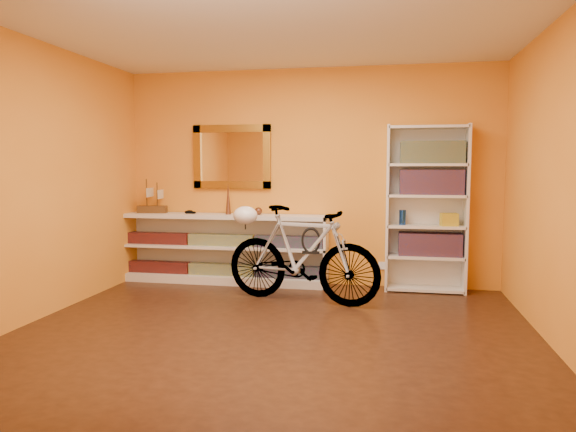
% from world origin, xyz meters
% --- Properties ---
extents(floor, '(4.50, 4.00, 0.01)m').
position_xyz_m(floor, '(0.00, 0.00, -0.01)').
color(floor, black).
rests_on(floor, ground).
extents(ceiling, '(4.50, 4.00, 0.01)m').
position_xyz_m(ceiling, '(0.00, 0.00, 2.60)').
color(ceiling, silver).
rests_on(ceiling, ground).
extents(back_wall, '(4.50, 0.01, 2.60)m').
position_xyz_m(back_wall, '(0.00, 2.00, 1.30)').
color(back_wall, orange).
rests_on(back_wall, ground).
extents(left_wall, '(0.01, 4.00, 2.60)m').
position_xyz_m(left_wall, '(-2.25, 0.00, 1.30)').
color(left_wall, orange).
rests_on(left_wall, ground).
extents(right_wall, '(0.01, 4.00, 2.60)m').
position_xyz_m(right_wall, '(2.25, 0.00, 1.30)').
color(right_wall, orange).
rests_on(right_wall, ground).
extents(gilt_mirror, '(0.98, 0.06, 0.78)m').
position_xyz_m(gilt_mirror, '(-0.95, 1.97, 1.55)').
color(gilt_mirror, '#865F18').
rests_on(gilt_mirror, back_wall).
extents(wall_socket, '(0.09, 0.02, 0.09)m').
position_xyz_m(wall_socket, '(0.90, 1.99, 0.25)').
color(wall_socket, silver).
rests_on(wall_socket, back_wall).
extents(console_unit, '(2.60, 0.35, 0.85)m').
position_xyz_m(console_unit, '(-1.04, 1.81, 0.42)').
color(console_unit, silver).
rests_on(console_unit, floor).
extents(cd_row_lower, '(2.50, 0.13, 0.14)m').
position_xyz_m(cd_row_lower, '(-1.04, 1.79, 0.17)').
color(cd_row_lower, black).
rests_on(cd_row_lower, console_unit).
extents(cd_row_upper, '(2.50, 0.13, 0.14)m').
position_xyz_m(cd_row_upper, '(-1.04, 1.79, 0.54)').
color(cd_row_upper, navy).
rests_on(cd_row_upper, console_unit).
extents(model_ship, '(0.37, 0.18, 0.43)m').
position_xyz_m(model_ship, '(-1.95, 1.81, 1.06)').
color(model_ship, '#452B13').
rests_on(model_ship, console_unit).
extents(toy_car, '(0.00, 0.00, 0.00)m').
position_xyz_m(toy_car, '(-1.44, 1.81, 0.85)').
color(toy_car, black).
rests_on(toy_car, console_unit).
extents(bronze_ornament, '(0.07, 0.07, 0.38)m').
position_xyz_m(bronze_ornament, '(-0.96, 1.81, 1.04)').
color(bronze_ornament, brown).
rests_on(bronze_ornament, console_unit).
extents(decorative_orb, '(0.09, 0.09, 0.09)m').
position_xyz_m(decorative_orb, '(-0.58, 1.81, 0.90)').
color(decorative_orb, brown).
rests_on(decorative_orb, console_unit).
extents(bookcase, '(0.90, 0.30, 1.90)m').
position_xyz_m(bookcase, '(1.38, 1.84, 0.95)').
color(bookcase, silver).
rests_on(bookcase, floor).
extents(book_row_a, '(0.70, 0.22, 0.26)m').
position_xyz_m(book_row_a, '(1.43, 1.84, 0.55)').
color(book_row_a, maroon).
rests_on(book_row_a, bookcase).
extents(book_row_b, '(0.70, 0.22, 0.28)m').
position_xyz_m(book_row_b, '(1.43, 1.84, 1.25)').
color(book_row_b, maroon).
rests_on(book_row_b, bookcase).
extents(book_row_c, '(0.70, 0.22, 0.25)m').
position_xyz_m(book_row_c, '(1.43, 1.84, 1.59)').
color(book_row_c, '#1A4C5D').
rests_on(book_row_c, bookcase).
extents(travel_mug, '(0.08, 0.08, 0.17)m').
position_xyz_m(travel_mug, '(1.12, 1.82, 0.85)').
color(travel_mug, '#153B95').
rests_on(travel_mug, bookcase).
extents(red_tin, '(0.18, 0.18, 0.19)m').
position_xyz_m(red_tin, '(1.18, 1.87, 1.56)').
color(red_tin, maroon).
rests_on(red_tin, bookcase).
extents(yellow_bag, '(0.20, 0.15, 0.14)m').
position_xyz_m(yellow_bag, '(1.63, 1.80, 0.84)').
color(yellow_bag, gold).
rests_on(yellow_bag, bookcase).
extents(bicycle, '(0.81, 1.79, 1.02)m').
position_xyz_m(bicycle, '(0.07, 1.08, 0.51)').
color(bicycle, silver).
rests_on(bicycle, floor).
extents(helmet, '(0.27, 0.25, 0.20)m').
position_xyz_m(helmet, '(-0.57, 1.22, 0.90)').
color(helmet, white).
rests_on(helmet, bicycle).
extents(u_lock, '(0.20, 0.02, 0.20)m').
position_xyz_m(u_lock, '(0.17, 1.06, 0.66)').
color(u_lock, black).
rests_on(u_lock, bicycle).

